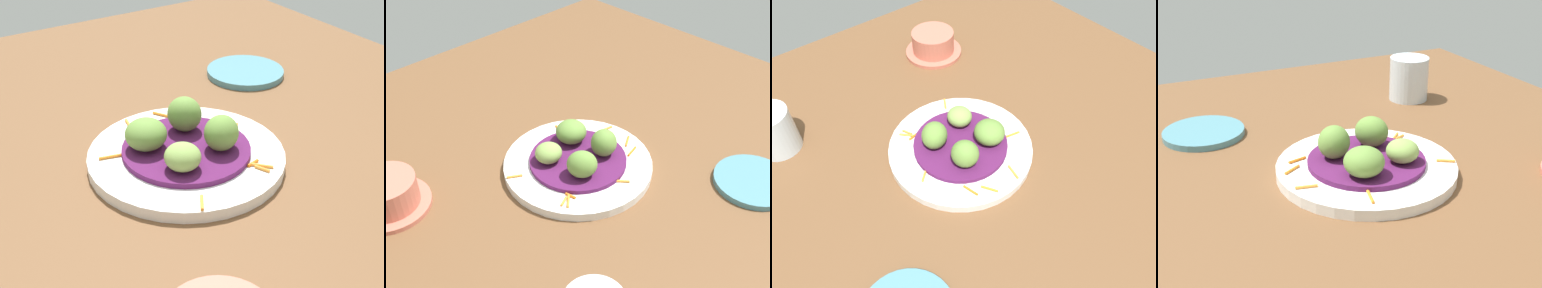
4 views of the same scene
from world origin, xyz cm
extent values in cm
cube|color=brown|center=(0.00, 0.00, 1.00)|extent=(110.00, 110.00, 2.00)
cylinder|color=white|center=(4.77, -0.39, 2.78)|extent=(25.67, 25.67, 1.57)
cylinder|color=#51194C|center=(4.77, -0.39, 3.95)|extent=(16.75, 16.75, 0.76)
cylinder|color=orange|center=(15.15, -4.50, 3.77)|extent=(2.44, 1.74, 0.40)
cylinder|color=orange|center=(12.89, 6.03, 3.77)|extent=(2.34, 2.23, 0.40)
cylinder|color=orange|center=(13.44, 5.60, 3.77)|extent=(2.00, 1.16, 0.40)
cylinder|color=orange|center=(3.50, 8.77, 3.77)|extent=(2.14, 2.43, 0.40)
cylinder|color=orange|center=(0.76, -8.79, 3.77)|extent=(1.17, 3.24, 0.40)
cylinder|color=orange|center=(11.81, 5.42, 3.77)|extent=(0.76, 1.92, 0.40)
cylinder|color=orange|center=(-5.53, -3.02, 3.77)|extent=(2.97, 1.01, 0.40)
cylinder|color=orange|center=(-3.83, 4.90, 3.77)|extent=(2.85, 1.05, 0.40)
cylinder|color=orange|center=(-5.54, 2.35, 3.77)|extent=(2.70, 1.83, 0.40)
ellipsoid|color=#84A851|center=(8.76, -3.04, 5.98)|extent=(5.35, 5.25, 3.31)
ellipsoid|color=olive|center=(7.42, 3.61, 6.60)|extent=(6.66, 6.70, 4.54)
ellipsoid|color=olive|center=(0.77, 2.27, 6.72)|extent=(6.31, 6.23, 4.79)
ellipsoid|color=olive|center=(2.12, -4.38, 6.33)|extent=(7.25, 7.22, 3.99)
cylinder|color=teal|center=(-13.31, 23.62, 2.52)|extent=(13.26, 13.26, 1.04)
cylinder|color=#C66B56|center=(32.53, -14.45, 2.40)|extent=(12.95, 12.95, 0.80)
cylinder|color=#C66B56|center=(32.53, -14.45, 5.11)|extent=(9.59, 9.59, 4.63)
camera|label=1|loc=(57.27, -33.12, 42.09)|focal=52.62mm
camera|label=2|loc=(51.31, 46.76, 57.52)|focal=46.14mm
camera|label=3|loc=(-29.45, 27.41, 53.55)|focal=34.83mm
camera|label=4|loc=(-26.88, -60.44, 37.52)|focal=50.30mm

